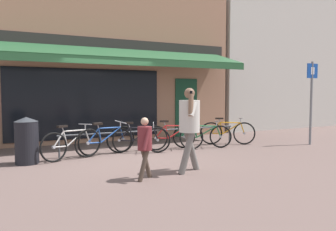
% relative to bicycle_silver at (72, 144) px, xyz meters
% --- Properties ---
extents(ground_plane, '(160.00, 160.00, 0.00)m').
position_rel_bicycle_silver_xyz_m(ground_plane, '(1.20, -0.46, -0.38)').
color(ground_plane, brown).
extents(shop_front, '(8.81, 4.62, 5.43)m').
position_rel_bicycle_silver_xyz_m(shop_front, '(1.89, 3.87, 2.34)').
color(shop_front, '#9E7056').
rests_on(shop_front, ground_plane).
extents(neighbour_building, '(7.50, 4.00, 5.92)m').
position_rel_bicycle_silver_xyz_m(neighbour_building, '(10.25, 4.39, 2.58)').
color(neighbour_building, beige).
rests_on(neighbour_building, ground_plane).
extents(bike_rack_rail, '(5.24, 0.04, 0.57)m').
position_rel_bicycle_silver_xyz_m(bike_rack_rail, '(2.30, 0.23, 0.12)').
color(bike_rack_rail, '#47494F').
rests_on(bike_rack_rail, ground_plane).
extents(bicycle_silver, '(1.58, 0.77, 0.84)m').
position_rel_bicycle_silver_xyz_m(bicycle_silver, '(0.00, 0.00, 0.00)').
color(bicycle_silver, black).
rests_on(bicycle_silver, ground_plane).
extents(bicycle_blue, '(1.73, 0.61, 0.86)m').
position_rel_bicycle_silver_xyz_m(bicycle_blue, '(0.88, 0.14, 0.01)').
color(bicycle_blue, black).
rests_on(bicycle_blue, ground_plane).
extents(bicycle_black, '(1.58, 0.77, 0.82)m').
position_rel_bicycle_silver_xyz_m(bicycle_black, '(1.72, 0.03, -0.01)').
color(bicycle_black, black).
rests_on(bicycle_black, ground_plane).
extents(bicycle_red, '(1.66, 0.67, 0.85)m').
position_rel_bicycle_silver_xyz_m(bicycle_red, '(2.77, 0.03, -0.00)').
color(bicycle_red, black).
rests_on(bicycle_red, ground_plane).
extents(bicycle_green, '(1.62, 0.79, 0.80)m').
position_rel_bicycle_silver_xyz_m(bicycle_green, '(3.67, -0.06, -0.02)').
color(bicycle_green, black).
rests_on(bicycle_green, ground_plane).
extents(bicycle_orange, '(1.56, 0.88, 0.84)m').
position_rel_bicycle_silver_xyz_m(bicycle_orange, '(4.71, 0.12, -0.00)').
color(bicycle_orange, black).
rests_on(bicycle_orange, ground_plane).
extents(pedestrian_adult, '(0.62, 0.68, 1.71)m').
position_rel_bicycle_silver_xyz_m(pedestrian_adult, '(1.88, -2.36, 0.66)').
color(pedestrian_adult, slate).
rests_on(pedestrian_adult, ground_plane).
extents(pedestrian_child, '(0.38, 0.48, 1.16)m').
position_rel_bicycle_silver_xyz_m(pedestrian_child, '(0.84, -2.51, 0.32)').
color(pedestrian_child, '#47382D').
rests_on(pedestrian_child, ground_plane).
extents(litter_bin, '(0.52, 0.52, 1.06)m').
position_rel_bicycle_silver_xyz_m(litter_bin, '(-1.01, -0.09, 0.16)').
color(litter_bin, black).
rests_on(litter_bin, ground_plane).
extents(parking_sign, '(0.44, 0.07, 2.54)m').
position_rel_bicycle_silver_xyz_m(parking_sign, '(6.97, -1.05, 1.17)').
color(parking_sign, slate).
rests_on(parking_sign, ground_plane).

